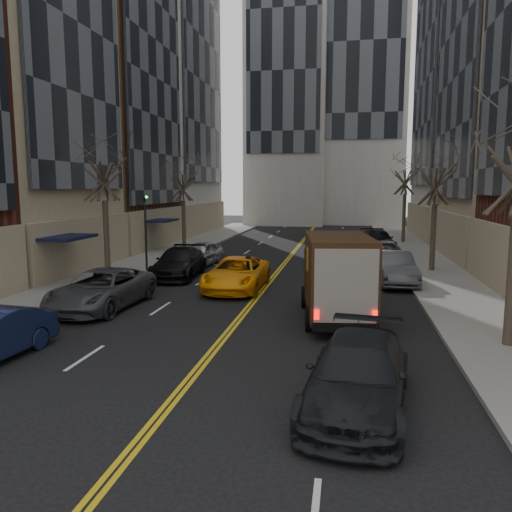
{
  "coord_description": "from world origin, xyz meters",
  "views": [
    {
      "loc": [
        3.86,
        -4.82,
        4.91
      ],
      "look_at": [
        0.38,
        14.41,
        2.2
      ],
      "focal_mm": 35.0,
      "sensor_mm": 36.0,
      "label": 1
    }
  ],
  "objects_px": {
    "observer_sedan": "(358,375)",
    "pedestrian": "(249,273)",
    "ups_truck": "(337,277)",
    "taxi": "(237,274)"
  },
  "relations": [
    {
      "from": "ups_truck",
      "to": "observer_sedan",
      "type": "xyz_separation_m",
      "value": [
        0.63,
        -7.5,
        -0.84
      ]
    },
    {
      "from": "pedestrian",
      "to": "observer_sedan",
      "type": "bearing_deg",
      "value": -171.34
    },
    {
      "from": "ups_truck",
      "to": "pedestrian",
      "type": "distance_m",
      "value": 6.52
    },
    {
      "from": "observer_sedan",
      "to": "pedestrian",
      "type": "relative_size",
      "value": 3.36
    },
    {
      "from": "taxi",
      "to": "pedestrian",
      "type": "bearing_deg",
      "value": 17.13
    },
    {
      "from": "observer_sedan",
      "to": "pedestrian",
      "type": "height_order",
      "value": "pedestrian"
    },
    {
      "from": "observer_sedan",
      "to": "pedestrian",
      "type": "xyz_separation_m",
      "value": [
        -4.88,
        12.38,
        0.05
      ]
    },
    {
      "from": "ups_truck",
      "to": "observer_sedan",
      "type": "distance_m",
      "value": 7.57
    },
    {
      "from": "ups_truck",
      "to": "pedestrian",
      "type": "height_order",
      "value": "ups_truck"
    },
    {
      "from": "taxi",
      "to": "pedestrian",
      "type": "distance_m",
      "value": 0.6
    }
  ]
}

